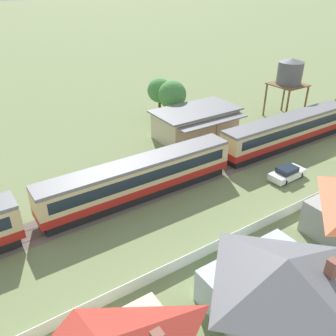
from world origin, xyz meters
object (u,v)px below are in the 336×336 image
Objects in this scene: passenger_train at (225,150)px; yard_tree_1 at (160,91)px; yard_tree_0 at (172,95)px; parked_car_white at (287,173)px; station_building at (196,123)px; cottage_grey_roof_2 at (282,286)px; water_tower at (290,73)px.

yard_tree_1 is at bearing 81.80° from passenger_train.
passenger_train is 14.10× the size of yard_tree_1.
yard_tree_0 is 1.07× the size of yard_tree_1.
yard_tree_0 reaches higher than parked_car_white.
yard_tree_1 reaches higher than passenger_train.
yard_tree_1 is (-0.14, 8.74, 2.21)m from station_building.
cottage_grey_roof_2 is (-12.94, -25.74, 0.48)m from station_building.
station_building is at bearing 92.92° from parked_car_white.
passenger_train reaches higher than station_building.
cottage_grey_roof_2 is 1.97× the size of parked_car_white.
station_building is at bearing -88.30° from yard_tree_0.
yard_tree_0 reaches higher than station_building.
passenger_train is at bearing -98.20° from yard_tree_1.
cottage_grey_roof_2 reaches higher than station_building.
cottage_grey_roof_2 reaches higher than passenger_train.
passenger_train is 19.71× the size of parked_car_white.
water_tower reaches higher than parked_car_white.
passenger_train is at bearing 122.59° from parked_car_white.
parked_car_white is at bearing -85.18° from station_building.
cottage_grey_roof_2 is at bearing -110.36° from yard_tree_1.
yard_tree_0 reaches higher than passenger_train.
station_building is (2.67, 8.84, -0.27)m from passenger_train.
station_building is 9.01m from yard_tree_1.
cottage_grey_roof_2 is at bearing -139.85° from water_tower.
cottage_grey_roof_2 is 33.68m from yard_tree_0.
yard_tree_0 is at bearing 91.70° from station_building.
station_building is at bearing 174.08° from water_tower.
water_tower reaches higher than passenger_train.
passenger_train is 9.24m from station_building.
water_tower is (15.65, -1.62, 4.79)m from station_building.
water_tower reaches higher than yard_tree_1.
yard_tree_0 is at bearing 67.67° from cottage_grey_roof_2.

